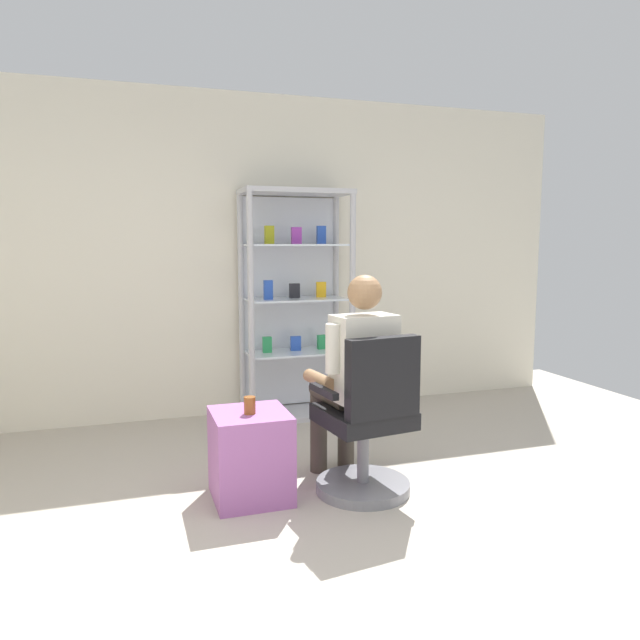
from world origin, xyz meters
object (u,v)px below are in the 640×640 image
display_cabinet_main (294,303)px  seated_shopkeeper (355,371)px  office_chair (368,430)px  tea_glass (250,405)px  storage_crate (250,455)px

display_cabinet_main → seated_shopkeeper: bearing=-92.7°
office_chair → tea_glass: office_chair is taller
display_cabinet_main → storage_crate: display_cabinet_main is taller
office_chair → storage_crate: office_chair is taller
display_cabinet_main → tea_glass: bearing=-114.1°
display_cabinet_main → office_chair: size_ratio=1.98×
seated_shopkeeper → tea_glass: (-0.64, -0.02, -0.15)m
storage_crate → display_cabinet_main: bearing=65.7°
seated_shopkeeper → tea_glass: seated_shopkeeper is taller
display_cabinet_main → office_chair: bearing=-91.7°
display_cabinet_main → tea_glass: size_ratio=19.36×
display_cabinet_main → storage_crate: size_ratio=3.71×
storage_crate → seated_shopkeeper: bearing=-1.0°
office_chair → tea_glass: (-0.67, 0.14, 0.17)m
seated_shopkeeper → storage_crate: (-0.64, 0.01, -0.46)m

